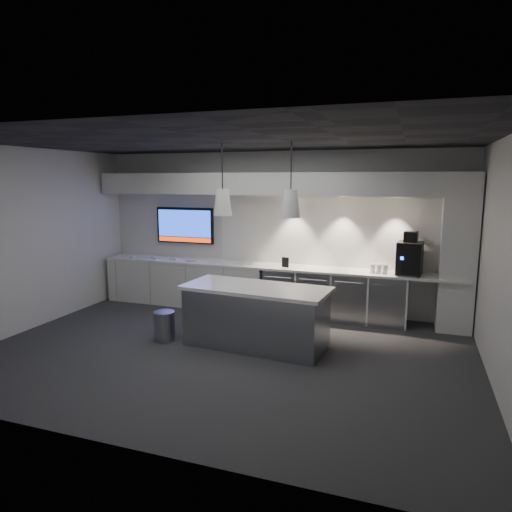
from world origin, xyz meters
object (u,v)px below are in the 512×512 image
at_px(wall_tv, 185,225).
at_px(island, 256,316).
at_px(bin, 165,326).
at_px(coffee_machine, 410,257).

xyz_separation_m(wall_tv, island, (2.24, -2.04, -1.10)).
bearing_deg(island, wall_tv, 142.45).
distance_m(island, bin, 1.46).
height_order(wall_tv, island, wall_tv).
height_order(island, coffee_machine, coffee_machine).
bearing_deg(bin, coffee_machine, 29.91).
bearing_deg(island, coffee_machine, 45.05).
distance_m(wall_tv, island, 3.22).
bearing_deg(wall_tv, island, -42.35).
height_order(wall_tv, coffee_machine, wall_tv).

